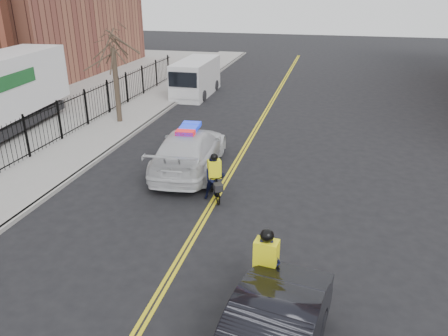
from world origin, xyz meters
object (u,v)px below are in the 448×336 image
object	(u,v)px
cyclist_near	(265,279)
cyclist_far	(214,181)
cargo_van	(195,79)
police_cruiser	(189,150)

from	to	relation	value
cyclist_near	cyclist_far	size ratio (longest dim) A/B	1.25
cyclist_near	cargo_van	bearing A→B (deg)	118.94
police_cruiser	cyclist_near	distance (m)	8.79
police_cruiser	cargo_van	distance (m)	13.35
cargo_van	cyclist_near	bearing A→B (deg)	-68.82
cyclist_near	cyclist_far	distance (m)	5.87
cargo_van	cyclist_far	size ratio (longest dim) A/B	3.28
police_cruiser	cyclist_near	world-z (taller)	cyclist_near
police_cruiser	cyclist_far	xyz separation A→B (m)	(1.72, -2.39, -0.18)
cyclist_near	police_cruiser	bearing A→B (deg)	127.14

